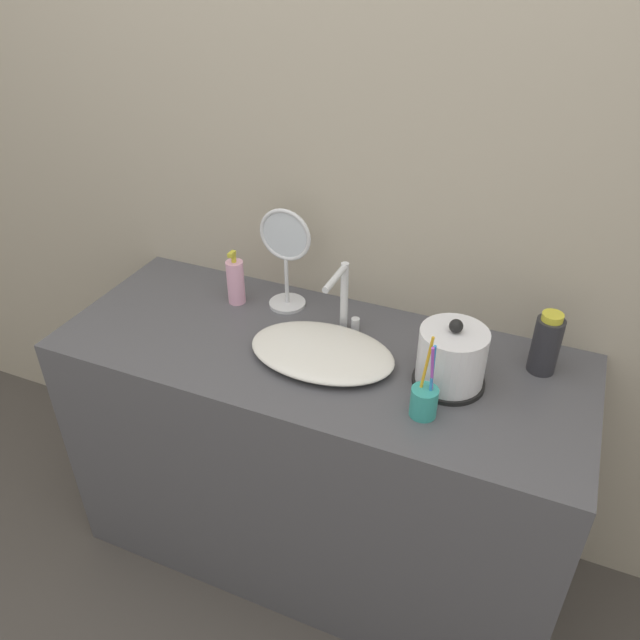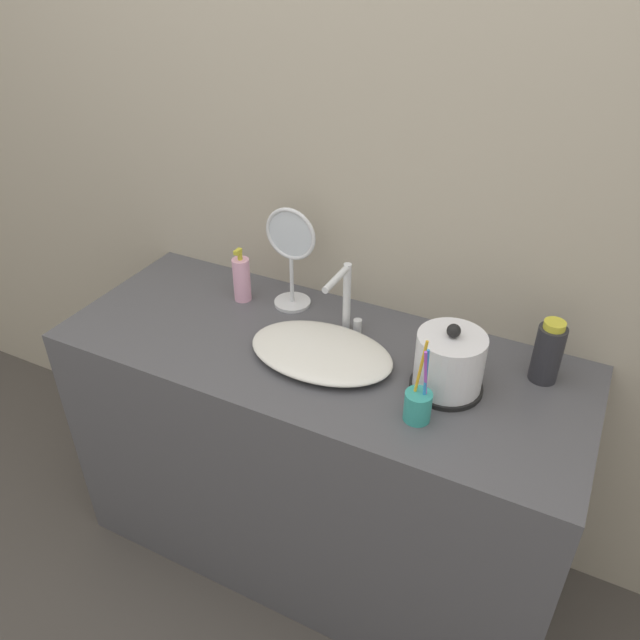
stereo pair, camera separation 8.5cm
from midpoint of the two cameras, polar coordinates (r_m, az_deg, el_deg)
name	(u,v)px [view 2 (the right image)]	position (r m, az deg, el deg)	size (l,w,h in m)	color
ground_plane	(276,612)	(2.11, -2.75, -25.13)	(12.00, 12.00, 0.00)	#47423D
wall_back	(370,137)	(1.70, 6.03, 16.25)	(6.00, 0.04, 2.60)	#ADA38E
vanity_counter	(318,457)	(1.94, 1.08, -12.48)	(1.44, 0.57, 0.81)	#4C4C51
sink_basin	(321,352)	(1.63, 1.58, -2.94)	(0.39, 0.26, 0.04)	silver
faucet	(346,297)	(1.68, 3.81, 2.12)	(0.06, 0.15, 0.21)	silver
electric_kettle	(449,365)	(1.55, 13.25, -4.03)	(0.18, 0.18, 0.19)	black
toothbrush_cup	(418,404)	(1.46, 10.61, -7.60)	(0.06, 0.06, 0.21)	teal
lotion_bottle	(242,279)	(1.87, -5.89, 3.73)	(0.05, 0.05, 0.17)	#EAA8C6
shampoo_bottle	(548,352)	(1.65, 21.52, -2.78)	(0.07, 0.07, 0.17)	#28282D
vanity_mirror	(291,253)	(1.79, -1.31, 6.14)	(0.16, 0.11, 0.31)	silver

